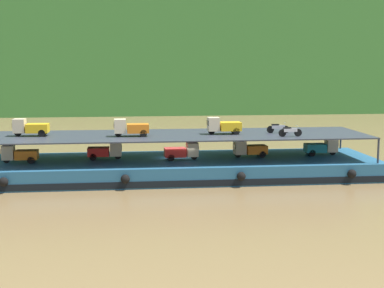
{
  "coord_description": "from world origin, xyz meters",
  "views": [
    {
      "loc": [
        -4.13,
        -45.17,
        9.18
      ],
      "look_at": [
        1.13,
        0.0,
        2.7
      ],
      "focal_mm": 52.73,
      "sensor_mm": 36.0,
      "label": 1
    }
  ],
  "objects": [
    {
      "name": "motorcycle_upper_centre",
      "position": [
        8.29,
        0.0,
        3.93
      ],
      "size": [
        1.9,
        0.55,
        0.87
      ],
      "color": "black",
      "rests_on": "cargo_rack"
    },
    {
      "name": "mini_truck_upper_stern",
      "position": [
        -11.73,
        0.33,
        4.19
      ],
      "size": [
        2.78,
        1.27,
        1.38
      ],
      "color": "gold",
      "rests_on": "cargo_rack"
    },
    {
      "name": "ground_plane",
      "position": [
        0.0,
        0.0,
        0.0
      ],
      "size": [
        400.0,
        400.0,
        0.0
      ],
      "primitive_type": "plane",
      "color": "brown"
    },
    {
      "name": "motorcycle_upper_port",
      "position": [
        8.62,
        -2.38,
        3.93
      ],
      "size": [
        1.9,
        0.55,
        0.87
      ],
      "color": "black",
      "rests_on": "cargo_rack"
    },
    {
      "name": "mini_truck_upper_mid",
      "position": [
        -3.82,
        -0.75,
        4.19
      ],
      "size": [
        2.76,
        1.23,
        1.38
      ],
      "color": "orange",
      "rests_on": "cargo_rack"
    },
    {
      "name": "mini_truck_lower_fore",
      "position": [
        5.96,
        0.15,
        2.19
      ],
      "size": [
        2.8,
        1.3,
        1.38
      ],
      "color": "orange",
      "rests_on": "cargo_barge"
    },
    {
      "name": "mini_truck_lower_aft",
      "position": [
        -5.89,
        0.45,
        2.19
      ],
      "size": [
        2.76,
        1.23,
        1.38
      ],
      "color": "red",
      "rests_on": "cargo_barge"
    },
    {
      "name": "mini_truck_lower_stern",
      "position": [
        -12.52,
        -0.42,
        2.19
      ],
      "size": [
        2.74,
        1.21,
        1.38
      ],
      "color": "orange",
      "rests_on": "cargo_barge"
    },
    {
      "name": "mini_truck_lower_mid",
      "position": [
        0.25,
        -0.54,
        2.19
      ],
      "size": [
        2.78,
        1.26,
        1.38
      ],
      "color": "red",
      "rests_on": "cargo_barge"
    },
    {
      "name": "cargo_barge",
      "position": [
        0.0,
        -0.02,
        0.75
      ],
      "size": [
        32.3,
        9.28,
        1.5
      ],
      "color": "#23567A",
      "rests_on": "ground"
    },
    {
      "name": "mini_truck_upper_fore",
      "position": [
        3.69,
        -0.18,
        4.19
      ],
      "size": [
        2.76,
        1.24,
        1.38
      ],
      "color": "gold",
      "rests_on": "cargo_rack"
    },
    {
      "name": "cargo_rack",
      "position": [
        0.0,
        0.0,
        3.44
      ],
      "size": [
        30.7,
        7.94,
        2.0
      ],
      "color": "#2D333D",
      "rests_on": "cargo_barge"
    },
    {
      "name": "mini_truck_lower_bow",
      "position": [
        12.26,
        0.48,
        2.19
      ],
      "size": [
        2.75,
        1.22,
        1.38
      ],
      "color": "teal",
      "rests_on": "cargo_barge"
    }
  ]
}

